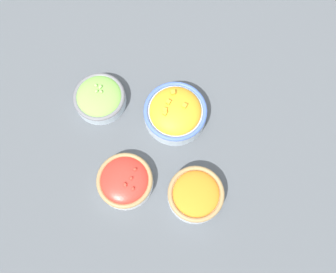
{
  "coord_description": "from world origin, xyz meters",
  "views": [
    {
      "loc": [
        -0.05,
        0.29,
        0.96
      ],
      "look_at": [
        0.0,
        0.0,
        0.03
      ],
      "focal_mm": 40.0,
      "sensor_mm": 36.0,
      "label": 1
    }
  ],
  "objects_px": {
    "bowl_cherry_tomatoes": "(125,181)",
    "bowl_lettuce": "(100,98)",
    "bowl_squash": "(175,112)",
    "bowl_carrots": "(196,194)"
  },
  "relations": [
    {
      "from": "bowl_cherry_tomatoes",
      "to": "bowl_lettuce",
      "type": "bearing_deg",
      "value": -61.52
    },
    {
      "from": "bowl_cherry_tomatoes",
      "to": "bowl_squash",
      "type": "distance_m",
      "value": 0.22
    },
    {
      "from": "bowl_lettuce",
      "to": "bowl_cherry_tomatoes",
      "type": "bearing_deg",
      "value": 118.48
    },
    {
      "from": "bowl_carrots",
      "to": "bowl_squash",
      "type": "distance_m",
      "value": 0.22
    },
    {
      "from": "bowl_carrots",
      "to": "bowl_squash",
      "type": "height_order",
      "value": "bowl_squash"
    },
    {
      "from": "bowl_carrots",
      "to": "bowl_squash",
      "type": "relative_size",
      "value": 0.83
    },
    {
      "from": "bowl_cherry_tomatoes",
      "to": "bowl_squash",
      "type": "height_order",
      "value": "bowl_squash"
    },
    {
      "from": "bowl_cherry_tomatoes",
      "to": "bowl_lettuce",
      "type": "distance_m",
      "value": 0.24
    },
    {
      "from": "bowl_carrots",
      "to": "bowl_cherry_tomatoes",
      "type": "bearing_deg",
      "value": -1.33
    },
    {
      "from": "bowl_cherry_tomatoes",
      "to": "bowl_squash",
      "type": "bearing_deg",
      "value": -115.27
    }
  ]
}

